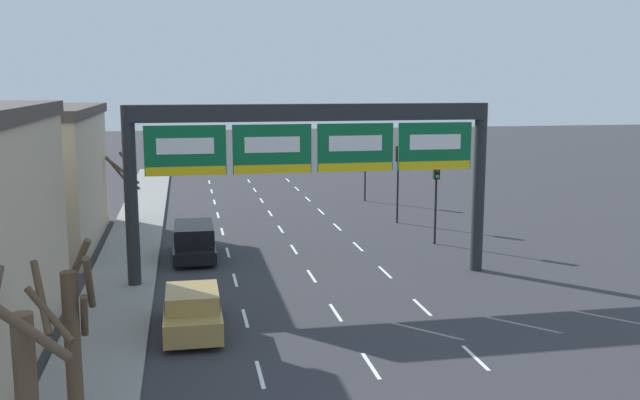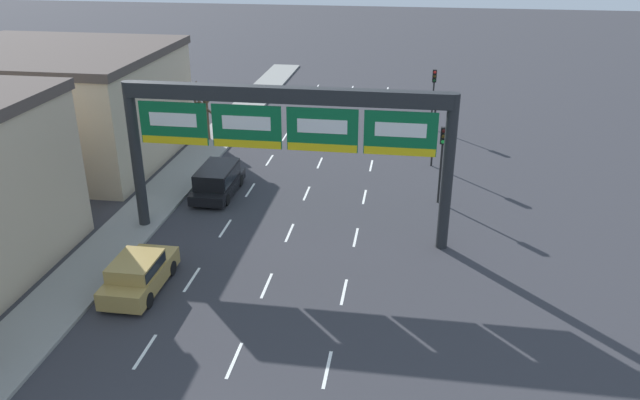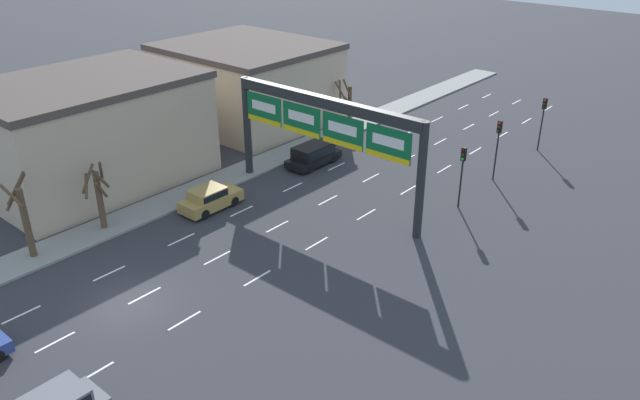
{
  "view_description": "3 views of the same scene",
  "coord_description": "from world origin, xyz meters",
  "px_view_note": "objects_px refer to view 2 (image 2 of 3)",
  "views": [
    {
      "loc": [
        -5.24,
        -13.37,
        8.36
      ],
      "look_at": [
        0.35,
        15.89,
        3.35
      ],
      "focal_mm": 40.0,
      "sensor_mm": 36.0,
      "label": 1
    },
    {
      "loc": [
        5.64,
        -11.06,
        14.01
      ],
      "look_at": [
        1.86,
        13.82,
        2.86
      ],
      "focal_mm": 35.0,
      "sensor_mm": 36.0,
      "label": 2
    },
    {
      "loc": [
        24.62,
        -13.67,
        18.83
      ],
      "look_at": [
        1.85,
        13.0,
        1.72
      ],
      "focal_mm": 35.0,
      "sensor_mm": 36.0,
      "label": 3
    }
  ],
  "objects_px": {
    "car_gold": "(139,273)",
    "traffic_light_mid_block": "(442,149)",
    "tree_bare_second": "(204,110)",
    "suv_black": "(217,179)",
    "sign_gantry": "(285,125)",
    "traffic_light_near_gantry": "(435,116)",
    "traffic_light_far_end": "(434,87)"
  },
  "relations": [
    {
      "from": "car_gold",
      "to": "suv_black",
      "type": "xyz_separation_m",
      "value": [
        0.21,
        10.25,
        0.11
      ]
    },
    {
      "from": "car_gold",
      "to": "traffic_light_far_end",
      "type": "height_order",
      "value": "traffic_light_far_end"
    },
    {
      "from": "suv_black",
      "to": "car_gold",
      "type": "bearing_deg",
      "value": -91.2
    },
    {
      "from": "traffic_light_near_gantry",
      "to": "traffic_light_mid_block",
      "type": "bearing_deg",
      "value": -87.03
    },
    {
      "from": "sign_gantry",
      "to": "suv_black",
      "type": "relative_size",
      "value": 3.29
    },
    {
      "from": "sign_gantry",
      "to": "traffic_light_mid_block",
      "type": "bearing_deg",
      "value": 35.61
    },
    {
      "from": "suv_black",
      "to": "traffic_light_near_gantry",
      "type": "height_order",
      "value": "traffic_light_near_gantry"
    },
    {
      "from": "traffic_light_mid_block",
      "to": "traffic_light_far_end",
      "type": "xyz_separation_m",
      "value": [
        -0.24,
        13.6,
        0.09
      ]
    },
    {
      "from": "traffic_light_far_end",
      "to": "tree_bare_second",
      "type": "height_order",
      "value": "traffic_light_far_end"
    },
    {
      "from": "sign_gantry",
      "to": "car_gold",
      "type": "distance_m",
      "value": 9.09
    },
    {
      "from": "sign_gantry",
      "to": "traffic_light_far_end",
      "type": "height_order",
      "value": "sign_gantry"
    },
    {
      "from": "car_gold",
      "to": "traffic_light_mid_block",
      "type": "xyz_separation_m",
      "value": [
        12.5,
        10.97,
        2.26
      ]
    },
    {
      "from": "suv_black",
      "to": "traffic_light_near_gantry",
      "type": "relative_size",
      "value": 1.02
    },
    {
      "from": "traffic_light_near_gantry",
      "to": "car_gold",
      "type": "bearing_deg",
      "value": -126.22
    },
    {
      "from": "suv_black",
      "to": "traffic_light_mid_block",
      "type": "bearing_deg",
      "value": 3.36
    },
    {
      "from": "traffic_light_near_gantry",
      "to": "sign_gantry",
      "type": "bearing_deg",
      "value": -122.8
    },
    {
      "from": "traffic_light_near_gantry",
      "to": "traffic_light_mid_block",
      "type": "distance_m",
      "value": 5.7
    },
    {
      "from": "car_gold",
      "to": "traffic_light_mid_block",
      "type": "relative_size",
      "value": 1.0
    },
    {
      "from": "traffic_light_near_gantry",
      "to": "traffic_light_far_end",
      "type": "bearing_deg",
      "value": 89.63
    },
    {
      "from": "sign_gantry",
      "to": "traffic_light_mid_block",
      "type": "relative_size",
      "value": 3.58
    },
    {
      "from": "suv_black",
      "to": "traffic_light_far_end",
      "type": "distance_m",
      "value": 18.84
    },
    {
      "from": "suv_black",
      "to": "tree_bare_second",
      "type": "xyz_separation_m",
      "value": [
        -3.61,
        8.86,
        1.39
      ]
    },
    {
      "from": "car_gold",
      "to": "sign_gantry",
      "type": "bearing_deg",
      "value": 47.98
    },
    {
      "from": "tree_bare_second",
      "to": "suv_black",
      "type": "bearing_deg",
      "value": -67.81
    },
    {
      "from": "car_gold",
      "to": "traffic_light_mid_block",
      "type": "bearing_deg",
      "value": 41.29
    },
    {
      "from": "sign_gantry",
      "to": "traffic_light_mid_block",
      "type": "xyz_separation_m",
      "value": [
        7.35,
        5.27,
        -2.61
      ]
    },
    {
      "from": "car_gold",
      "to": "suv_black",
      "type": "bearing_deg",
      "value": 88.8
    },
    {
      "from": "suv_black",
      "to": "traffic_light_near_gantry",
      "type": "distance_m",
      "value": 13.79
    },
    {
      "from": "car_gold",
      "to": "traffic_light_mid_block",
      "type": "distance_m",
      "value": 16.78
    },
    {
      "from": "car_gold",
      "to": "suv_black",
      "type": "height_order",
      "value": "suv_black"
    },
    {
      "from": "traffic_light_mid_block",
      "to": "tree_bare_second",
      "type": "relative_size",
      "value": 1.02
    },
    {
      "from": "traffic_light_mid_block",
      "to": "car_gold",
      "type": "bearing_deg",
      "value": -138.71
    }
  ]
}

